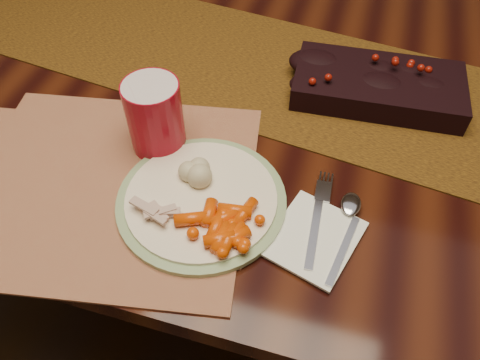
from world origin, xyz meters
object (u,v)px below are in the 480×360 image
(dining_table, at_px, (260,204))
(centerpiece, at_px, (379,82))
(red_cup, at_px, (155,117))
(placemat_main, at_px, (117,168))
(turkey_shreds, at_px, (153,214))
(baby_carrots, at_px, (216,224))
(mashed_potatoes, at_px, (202,165))
(napkin, at_px, (314,238))
(dinner_plate, at_px, (201,200))

(dining_table, height_order, centerpiece, centerpiece)
(dining_table, xyz_separation_m, red_cup, (-0.14, -0.20, 0.44))
(centerpiece, bearing_deg, red_cup, -145.74)
(placemat_main, height_order, red_cup, red_cup)
(centerpiece, height_order, turkey_shreds, centerpiece)
(dining_table, distance_m, baby_carrots, 0.53)
(dining_table, xyz_separation_m, turkey_shreds, (-0.08, -0.36, 0.40))
(mashed_potatoes, distance_m, napkin, 0.21)
(dinner_plate, xyz_separation_m, baby_carrots, (0.04, -0.05, 0.02))
(placemat_main, xyz_separation_m, turkey_shreds, (0.11, -0.09, 0.02))
(red_cup, bearing_deg, dining_table, 54.65)
(dining_table, height_order, turkey_shreds, turkey_shreds)
(turkey_shreds, distance_m, napkin, 0.24)
(dinner_plate, height_order, red_cup, red_cup)
(centerpiece, xyz_separation_m, dinner_plate, (-0.24, -0.34, -0.02))
(centerpiece, distance_m, baby_carrots, 0.44)
(dining_table, relative_size, centerpiece, 5.72)
(dinner_plate, bearing_deg, baby_carrots, -49.56)
(centerpiece, bearing_deg, placemat_main, -142.23)
(napkin, bearing_deg, mashed_potatoes, 179.49)
(dining_table, distance_m, placemat_main, 0.50)
(placemat_main, relative_size, mashed_potatoes, 5.51)
(placemat_main, distance_m, baby_carrots, 0.22)
(placemat_main, distance_m, dinner_plate, 0.17)
(placemat_main, distance_m, red_cup, 0.11)
(baby_carrots, bearing_deg, red_cup, 135.68)
(centerpiece, bearing_deg, dining_table, -169.57)
(dinner_plate, bearing_deg, placemat_main, 169.19)
(mashed_potatoes, bearing_deg, turkey_shreds, -113.34)
(dinner_plate, bearing_deg, mashed_potatoes, 105.74)
(centerpiece, relative_size, mashed_potatoes, 3.77)
(turkey_shreds, xyz_separation_m, red_cup, (-0.06, 0.16, 0.04))
(centerpiece, xyz_separation_m, placemat_main, (-0.40, -0.31, -0.03))
(centerpiece, relative_size, turkey_shreds, 4.51)
(turkey_shreds, height_order, napkin, turkey_shreds)
(dining_table, distance_m, centerpiece, 0.46)
(centerpiece, height_order, napkin, centerpiece)
(turkey_shreds, bearing_deg, baby_carrots, 5.21)
(dinner_plate, bearing_deg, turkey_shreds, -134.26)
(red_cup, bearing_deg, centerpiece, 34.26)
(centerpiece, distance_m, napkin, 0.36)
(centerpiece, bearing_deg, turkey_shreds, -126.39)
(mashed_potatoes, xyz_separation_m, red_cup, (-0.10, 0.06, 0.03))
(baby_carrots, bearing_deg, napkin, 12.11)
(mashed_potatoes, bearing_deg, baby_carrots, -59.80)
(baby_carrots, distance_m, red_cup, 0.22)
(turkey_shreds, distance_m, red_cup, 0.17)
(turkey_shreds, bearing_deg, dinner_plate, 45.74)
(placemat_main, height_order, napkin, napkin)
(dining_table, height_order, mashed_potatoes, mashed_potatoes)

